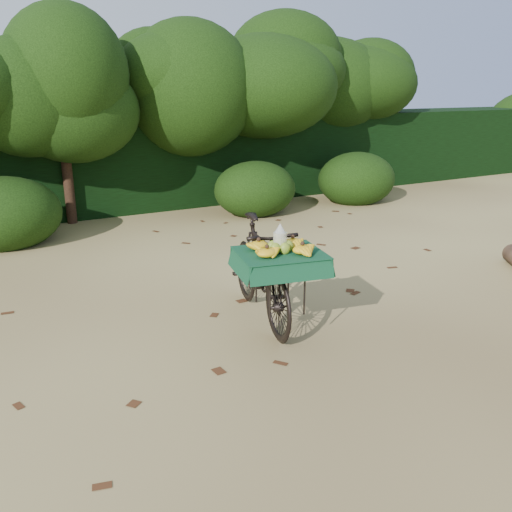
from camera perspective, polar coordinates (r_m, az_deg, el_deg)
ground at (r=6.47m, az=6.53°, el=-4.65°), size 80.00×80.00×0.00m
vendor_bicycle at (r=5.72m, az=0.56°, el=-1.44°), size 1.02×1.95×1.12m
hedge_backdrop at (r=11.80m, az=-11.38°, el=9.70°), size 26.00×1.80×1.80m
tree_row at (r=10.76m, az=-13.79°, el=14.72°), size 14.50×2.00×4.00m
bush_clumps at (r=10.19m, az=-5.07°, el=6.23°), size 8.80×1.70×0.90m
leaf_litter at (r=6.97m, az=3.47°, el=-2.87°), size 7.00×7.30×0.01m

